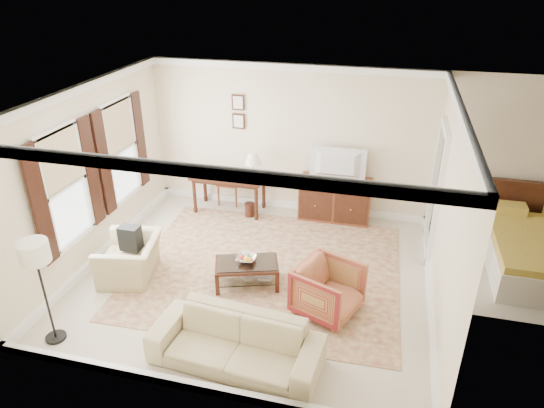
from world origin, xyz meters
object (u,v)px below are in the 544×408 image
at_px(coffee_table, 247,268).
at_px(sideboard, 335,199).
at_px(striped_armchair, 328,288).
at_px(club_armchair, 129,253).
at_px(tv, 338,155).
at_px(writing_desk, 229,180).
at_px(sofa, 236,337).

bearing_deg(coffee_table, sideboard, 67.76).
relative_size(sideboard, striped_armchair, 1.61).
bearing_deg(club_armchair, coffee_table, 85.90).
bearing_deg(tv, club_armchair, 43.34).
xyz_separation_m(tv, striped_armchair, (0.29, -2.84, -0.92)).
xyz_separation_m(writing_desk, striped_armchair, (2.38, -2.69, -0.25)).
distance_m(coffee_table, striped_armchair, 1.36).
height_order(club_armchair, sofa, club_armchair).
xyz_separation_m(writing_desk, tv, (2.09, 0.15, 0.67)).
xyz_separation_m(club_armchair, sofa, (2.21, -1.39, -0.02)).
height_order(coffee_table, striped_armchair, striped_armchair).
height_order(sideboard, striped_armchair, striped_armchair).
distance_m(writing_desk, club_armchair, 2.70).
height_order(tv, sofa, tv).
bearing_deg(sofa, sideboard, 85.79).
xyz_separation_m(sideboard, club_armchair, (-2.88, -2.74, 0.02)).
height_order(writing_desk, coffee_table, writing_desk).
xyz_separation_m(sideboard, sofa, (-0.67, -4.13, -0.00)).
distance_m(writing_desk, sideboard, 2.12).
bearing_deg(tv, writing_desk, 4.02).
xyz_separation_m(sideboard, striped_armchair, (0.29, -2.86, 0.00)).
xyz_separation_m(striped_armchair, club_armchair, (-3.17, 0.12, 0.02)).
xyz_separation_m(coffee_table, sofa, (0.35, -1.62, 0.11)).
bearing_deg(club_armchair, striped_armchair, 76.58).
xyz_separation_m(coffee_table, club_armchair, (-1.86, -0.23, 0.13)).
height_order(coffee_table, club_armchair, club_armchair).
bearing_deg(sofa, coffee_table, 107.27).
relative_size(sideboard, coffee_table, 1.24).
xyz_separation_m(writing_desk, sideboard, (2.09, 0.17, -0.26)).
bearing_deg(writing_desk, striped_armchair, -48.49).
bearing_deg(writing_desk, coffee_table, -65.40).
relative_size(writing_desk, club_armchair, 1.43).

